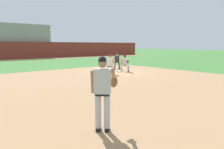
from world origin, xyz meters
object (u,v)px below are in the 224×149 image
Objects in this scene: first_baseman at (125,62)px; baserunner at (110,64)px; first_base_bag at (119,71)px; pitcher at (103,89)px; baseball at (115,82)px; umpire at (117,60)px.

baserunner is at bearing -162.92° from first_baseman.
first_base_bag is 0.20× the size of pitcher.
baserunner is at bearing -154.53° from first_base_bag.
first_baseman reaches higher than baseball.
baseball is at bearing 47.46° from pitcher.
baseball is 5.46m from first_baseman.
first_baseman is at bearing 44.61° from pitcher.
baseball is at bearing -124.98° from baserunner.
first_base_bag is 5.03m from baseball.
baseball is 0.06× the size of first_baseman.
baserunner is (-2.04, -0.63, 0.06)m from first_baseman.
first_base_bag is 0.91m from first_baseman.
umpire reaches higher than first_base_bag.
baserunner is 3.63m from umpire.
pitcher reaches higher than first_base_bag.
pitcher is 14.06m from umpire.
umpire is at bearing 68.77° from first_baseman.
baserunner is at bearing 50.03° from pitcher.
umpire is (4.77, 5.31, 0.76)m from baseball.
umpire is (0.68, 1.76, 0.06)m from first_baseman.
umpire reaches higher than first_baseman.
baserunner is at bearing -138.78° from umpire.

